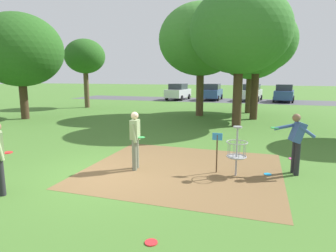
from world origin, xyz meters
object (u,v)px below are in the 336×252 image
object	(u,v)px
frisbee_by_tee	(137,137)
parked_car_leftmost	(178,92)
parked_car_rightmost	(284,93)
frisbee_mid_grass	(151,242)
tree_far_left	(251,49)
tree_near_right	(20,50)
tree_mid_center	(201,40)
frisbee_far_left	(268,174)
parked_car_center_right	(252,92)
disc_golf_basket	(235,149)
player_waiting_left	(296,140)
tree_near_left	(85,57)
player_throwing	(135,137)
parked_car_center_left	(212,92)
tree_mid_left	(240,31)
frisbee_near_basket	(293,159)
tree_mid_right	(257,41)

from	to	relation	value
frisbee_by_tee	parked_car_leftmost	size ratio (longest dim) A/B	0.05
parked_car_leftmost	parked_car_rightmost	distance (m)	11.47
frisbee_mid_grass	tree_far_left	bearing A→B (deg)	87.52
tree_near_right	tree_mid_center	size ratio (longest dim) A/B	0.87
frisbee_far_left	tree_far_left	size ratio (longest dim) A/B	0.03
parked_car_leftmost	parked_car_center_right	xyz separation A→B (m)	(8.11, 1.05, 0.00)
disc_golf_basket	player_waiting_left	xyz separation A→B (m)	(1.61, 0.65, 0.23)
tree_near_left	tree_near_right	size ratio (longest dim) A/B	0.89
player_throwing	player_waiting_left	world-z (taller)	same
parked_car_leftmost	player_waiting_left	bearing A→B (deg)	-66.80
parked_car_leftmost	parked_car_center_left	distance (m)	3.89
frisbee_mid_grass	parked_car_center_right	xyz separation A→B (m)	(0.64, 28.98, 0.91)
tree_far_left	parked_car_center_left	world-z (taller)	tree_far_left
player_waiting_left	tree_mid_left	size ratio (longest dim) A/B	0.24
frisbee_far_left	parked_car_rightmost	xyz separation A→B (m)	(2.07, 24.54, 0.91)
player_throwing	tree_mid_left	world-z (taller)	tree_mid_left
player_throwing	frisbee_near_basket	bearing A→B (deg)	29.39
frisbee_near_basket	parked_car_center_left	size ratio (longest dim) A/B	0.06
player_waiting_left	tree_mid_right	world-z (taller)	tree_mid_right
frisbee_by_tee	tree_near_right	xyz separation A→B (m)	(-9.19, 3.05, 4.27)
tree_near_right	disc_golf_basket	bearing A→B (deg)	-26.13
tree_near_right	parked_car_rightmost	distance (m)	24.90
player_throwing	tree_mid_right	bearing A→B (deg)	75.05
disc_golf_basket	parked_car_leftmost	bearing A→B (deg)	109.32
frisbee_mid_grass	tree_near_right	size ratio (longest dim) A/B	0.03
frisbee_by_tee	tree_far_left	distance (m)	12.31
frisbee_mid_grass	parked_car_center_left	xyz separation A→B (m)	(-3.66, 28.69, 0.91)
disc_golf_basket	frisbee_mid_grass	world-z (taller)	disc_golf_basket
parked_car_center_left	frisbee_mid_grass	bearing A→B (deg)	-82.74
frisbee_by_tee	tree_near_right	world-z (taller)	tree_near_right
player_waiting_left	parked_car_center_left	world-z (taller)	parked_car_center_left
disc_golf_basket	tree_mid_center	distance (m)	12.88
player_throwing	frisbee_mid_grass	size ratio (longest dim) A/B	7.97
tree_mid_center	parked_car_rightmost	bearing A→B (deg)	64.37
frisbee_near_basket	tree_far_left	world-z (taller)	tree_far_left
tree_near_right	tree_mid_center	bearing A→B (deg)	25.42
tree_near_right	parked_car_center_right	bearing A→B (deg)	54.12
player_throwing	player_waiting_left	xyz separation A→B (m)	(4.42, 0.99, 0.02)
frisbee_mid_grass	parked_car_rightmost	size ratio (longest dim) A/B	0.05
tree_mid_left	tree_mid_right	bearing A→B (deg)	74.48
frisbee_mid_grass	parked_car_rightmost	distance (m)	28.95
frisbee_by_tee	frisbee_far_left	distance (m)	6.38
player_waiting_left	tree_near_right	xyz separation A→B (m)	(-15.34, 6.08, 3.29)
disc_golf_basket	player_waiting_left	distance (m)	1.75
disc_golf_basket	frisbee_by_tee	xyz separation A→B (m)	(-4.54, 3.68, -0.74)
disc_golf_basket	frisbee_by_tee	size ratio (longest dim) A/B	6.43
tree_mid_left	tree_far_left	bearing A→B (deg)	86.53
tree_near_left	tree_mid_center	size ratio (longest dim) A/B	0.78
player_throwing	frisbee_by_tee	size ratio (longest dim) A/B	7.91
tree_mid_right	disc_golf_basket	bearing A→B (deg)	-91.21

